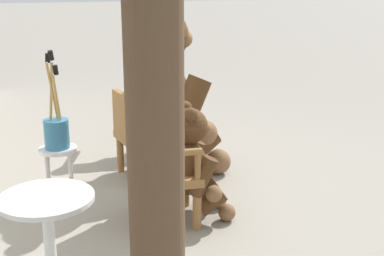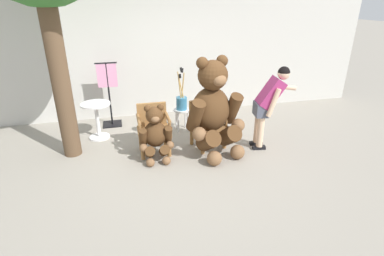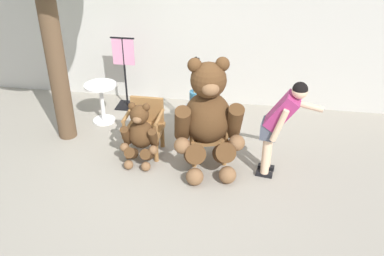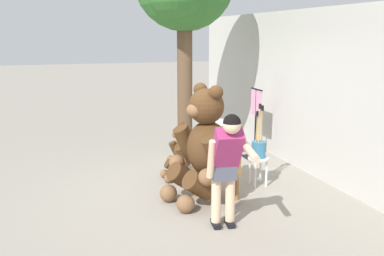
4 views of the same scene
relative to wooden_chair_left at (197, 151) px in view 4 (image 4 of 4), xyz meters
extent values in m
plane|color=gray|center=(0.50, -0.43, -0.46)|extent=(60.00, 60.00, 0.00)
cube|color=beige|center=(0.50, 1.97, 0.94)|extent=(10.00, 0.16, 2.80)
cube|color=olive|center=(0.00, -0.06, -0.06)|extent=(0.56, 0.52, 0.07)
cylinder|color=olive|center=(-0.23, -0.27, -0.28)|extent=(0.07, 0.07, 0.37)
cylinder|color=olive|center=(0.23, -0.27, -0.28)|extent=(0.07, 0.07, 0.37)
cylinder|color=olive|center=(-0.23, 0.15, -0.28)|extent=(0.07, 0.07, 0.37)
cylinder|color=olive|center=(0.23, 0.15, -0.28)|extent=(0.07, 0.07, 0.37)
cube|color=olive|center=(0.00, 0.17, 0.19)|extent=(0.52, 0.06, 0.42)
cylinder|color=olive|center=(-0.25, -0.06, 0.20)|extent=(0.06, 0.48, 0.06)
cylinder|color=olive|center=(-0.25, -0.27, 0.09)|extent=(0.05, 0.05, 0.22)
cylinder|color=olive|center=(0.25, -0.06, 0.20)|extent=(0.06, 0.48, 0.06)
cylinder|color=olive|center=(0.25, -0.27, 0.09)|extent=(0.05, 0.05, 0.22)
cube|color=olive|center=(1.00, -0.06, -0.06)|extent=(0.67, 0.64, 0.07)
cylinder|color=olive|center=(0.82, -0.32, -0.28)|extent=(0.07, 0.07, 0.37)
cylinder|color=olive|center=(1.27, -0.21, -0.28)|extent=(0.07, 0.07, 0.37)
cylinder|color=olive|center=(0.72, 0.08, -0.28)|extent=(0.07, 0.07, 0.37)
cylinder|color=olive|center=(1.17, 0.20, -0.28)|extent=(0.07, 0.07, 0.37)
cube|color=olive|center=(0.94, 0.16, 0.19)|extent=(0.52, 0.19, 0.42)
cylinder|color=olive|center=(0.75, -0.12, 0.20)|extent=(0.17, 0.48, 0.06)
cylinder|color=olive|center=(0.80, -0.33, 0.09)|extent=(0.05, 0.05, 0.22)
cylinder|color=olive|center=(1.24, 0.00, 0.20)|extent=(0.17, 0.48, 0.06)
cylinder|color=olive|center=(1.29, -0.20, 0.09)|extent=(0.05, 0.05, 0.22)
ellipsoid|color=#4C3019|center=(1.00, -0.18, 0.31)|extent=(0.82, 0.74, 0.80)
sphere|color=#4C3019|center=(1.00, -0.22, 0.93)|extent=(0.51, 0.51, 0.51)
ellipsoid|color=brown|center=(1.06, -0.43, 0.89)|extent=(0.28, 0.24, 0.19)
sphere|color=black|center=(1.06, -0.43, 0.90)|extent=(0.07, 0.07, 0.07)
sphere|color=#4C3019|center=(0.81, -0.24, 1.14)|extent=(0.20, 0.20, 0.20)
sphere|color=#4C3019|center=(1.18, -0.15, 1.14)|extent=(0.20, 0.20, 0.20)
cylinder|color=#4C3019|center=(0.67, -0.40, 0.31)|extent=(0.33, 0.48, 0.60)
sphere|color=brown|center=(0.69, -0.56, 0.04)|extent=(0.24, 0.24, 0.24)
cylinder|color=#4C3019|center=(1.39, -0.22, 0.31)|extent=(0.33, 0.48, 0.60)
sphere|color=brown|center=(1.45, -0.37, 0.04)|extent=(0.24, 0.24, 0.24)
cylinder|color=#4C3019|center=(0.86, -0.52, -0.12)|extent=(0.41, 0.55, 0.47)
sphere|color=brown|center=(0.90, -0.76, -0.34)|extent=(0.25, 0.25, 0.25)
cylinder|color=#4C3019|center=(1.27, -0.41, -0.12)|extent=(0.41, 0.55, 0.47)
sphere|color=brown|center=(1.35, -0.64, -0.34)|extent=(0.25, 0.25, 0.25)
ellipsoid|color=#4C3019|center=(0.00, -0.24, -0.02)|extent=(0.40, 0.34, 0.45)
sphere|color=#4C3019|center=(0.00, -0.26, 0.33)|extent=(0.29, 0.29, 0.29)
ellipsoid|color=brown|center=(0.00, -0.39, 0.31)|extent=(0.14, 0.11, 0.11)
sphere|color=black|center=(0.00, -0.39, 0.31)|extent=(0.04, 0.04, 0.04)
sphere|color=#4C3019|center=(-0.11, -0.25, 0.45)|extent=(0.11, 0.11, 0.11)
sphere|color=#4C3019|center=(0.11, -0.25, 0.45)|extent=(0.11, 0.11, 0.11)
cylinder|color=#4C3019|center=(-0.21, -0.32, -0.02)|extent=(0.13, 0.25, 0.34)
sphere|color=brown|center=(-0.22, -0.41, -0.17)|extent=(0.14, 0.14, 0.14)
cylinder|color=#4C3019|center=(0.21, -0.32, -0.02)|extent=(0.13, 0.25, 0.34)
sphere|color=brown|center=(0.22, -0.41, -0.17)|extent=(0.14, 0.14, 0.14)
cylinder|color=#4C3019|center=(-0.12, -0.41, -0.27)|extent=(0.17, 0.28, 0.27)
sphere|color=brown|center=(-0.14, -0.54, -0.39)|extent=(0.14, 0.14, 0.14)
cylinder|color=#4C3019|center=(0.12, -0.41, -0.27)|extent=(0.17, 0.28, 0.27)
sphere|color=brown|center=(0.13, -0.55, -0.39)|extent=(0.14, 0.14, 0.14)
cube|color=black|center=(1.88, -0.40, -0.43)|extent=(0.25, 0.12, 0.06)
cylinder|color=beige|center=(1.88, -0.40, 0.01)|extent=(0.12, 0.12, 0.82)
cube|color=black|center=(1.90, -0.23, -0.43)|extent=(0.25, 0.12, 0.06)
cylinder|color=beige|center=(1.90, -0.23, 0.01)|extent=(0.12, 0.12, 0.82)
cube|color=#4C5160|center=(1.89, -0.32, 0.29)|extent=(0.26, 0.33, 0.24)
cube|color=#9E2D66|center=(2.03, -0.34, 0.59)|extent=(0.50, 0.38, 0.56)
sphere|color=beige|center=(2.23, -0.37, 0.92)|extent=(0.21, 0.21, 0.21)
sphere|color=black|center=(2.23, -0.37, 0.94)|extent=(0.21, 0.21, 0.21)
cylinder|color=beige|center=(2.31, -0.19, 0.64)|extent=(0.57, 0.17, 0.16)
cylinder|color=beige|center=(2.00, -0.53, 0.47)|extent=(0.23, 0.12, 0.50)
cylinder|color=white|center=(0.68, 0.79, -0.02)|extent=(0.34, 0.34, 0.03)
cylinder|color=white|center=(0.78, 0.89, -0.25)|extent=(0.04, 0.04, 0.43)
cylinder|color=white|center=(0.58, 0.89, -0.25)|extent=(0.04, 0.04, 0.43)
cylinder|color=white|center=(0.78, 0.69, -0.25)|extent=(0.04, 0.04, 0.43)
cylinder|color=white|center=(0.58, 0.69, -0.25)|extent=(0.04, 0.04, 0.43)
cylinder|color=teal|center=(0.68, 0.79, 0.13)|extent=(0.22, 0.22, 0.26)
cylinder|color=tan|center=(0.71, 0.82, 0.42)|extent=(0.08, 0.08, 0.68)
cylinder|color=black|center=(0.71, 0.82, 0.80)|extent=(0.05, 0.05, 0.09)
cylinder|color=tan|center=(0.68, 0.79, 0.43)|extent=(0.15, 0.10, 0.70)
cylinder|color=black|center=(0.68, 0.79, 0.82)|extent=(0.06, 0.05, 0.09)
cylinder|color=tan|center=(0.65, 0.76, 0.37)|extent=(0.08, 0.07, 0.59)
cylinder|color=black|center=(0.65, 0.76, 0.70)|extent=(0.05, 0.05, 0.09)
cylinder|color=white|center=(-0.99, 0.81, 0.24)|extent=(0.56, 0.56, 0.03)
cylinder|color=white|center=(-0.99, 0.81, -0.12)|extent=(0.07, 0.07, 0.69)
cylinder|color=white|center=(-0.99, 0.81, -0.45)|extent=(0.40, 0.40, 0.03)
cylinder|color=brown|center=(-1.43, 0.23, 0.96)|extent=(0.30, 0.30, 2.85)
cube|color=black|center=(-0.74, 1.45, -0.45)|extent=(0.40, 0.40, 0.02)
cylinder|color=black|center=(-0.74, 1.45, 0.21)|extent=(0.04, 0.04, 1.35)
cylinder|color=black|center=(-0.74, 1.45, 0.89)|extent=(0.44, 0.03, 0.03)
cube|color=pink|center=(-0.74, 1.45, 0.63)|extent=(0.40, 0.03, 0.48)
camera|label=1|loc=(-3.97, 0.62, 1.53)|focal=50.00mm
camera|label=2|loc=(-0.50, -4.87, 2.11)|focal=28.00mm
camera|label=3|loc=(1.63, -5.59, 3.29)|focal=40.00mm
camera|label=4|loc=(6.54, -2.28, 1.92)|focal=40.00mm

